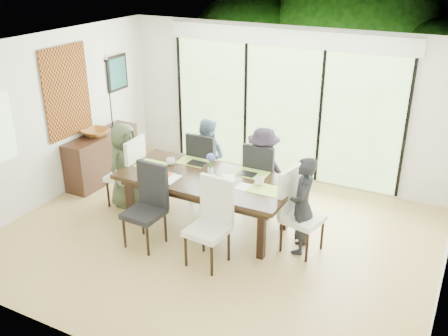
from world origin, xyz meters
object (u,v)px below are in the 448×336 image
at_px(table_top, 206,179).
at_px(person_left_end, 125,165).
at_px(person_far_right, 263,170).
at_px(chair_near_right, 207,224).
at_px(cup_a, 171,161).
at_px(chair_far_right, 263,176).
at_px(vase, 211,172).
at_px(chair_left_end, 124,171).
at_px(chair_right_end, 303,213).
at_px(chair_near_left, 143,208).
at_px(sideboard, 102,157).
at_px(person_far_left, 207,159).
at_px(bowl, 96,133).
at_px(cup_b, 212,178).
at_px(cup_c, 259,182).
at_px(laptop, 154,168).
at_px(person_right_end, 302,206).
at_px(chair_far_left, 207,164).

bearing_deg(table_top, person_left_end, 180.00).
bearing_deg(person_far_right, chair_near_right, 81.62).
height_order(person_left_end, cup_a, person_left_end).
bearing_deg(chair_far_right, vase, 56.14).
height_order(chair_left_end, chair_far_right, same).
distance_m(chair_right_end, chair_near_left, 2.18).
distance_m(person_left_end, cup_a, 0.81).
relative_size(chair_near_right, sideboard, 0.77).
relative_size(chair_left_end, chair_near_left, 1.00).
distance_m(person_left_end, person_far_left, 1.32).
bearing_deg(person_far_left, cup_a, 63.57).
relative_size(person_far_right, vase, 10.75).
bearing_deg(bowl, chair_far_right, 6.57).
height_order(cup_a, cup_b, cup_a).
xyz_separation_m(vase, bowl, (-2.52, 0.45, 0.05)).
xyz_separation_m(table_top, sideboard, (-2.47, 0.60, -0.34)).
xyz_separation_m(chair_near_right, bowl, (-2.97, 1.37, 0.33)).
bearing_deg(cup_c, chair_near_left, -143.27).
distance_m(vase, laptop, 0.91).
bearing_deg(cup_a, table_top, -12.09).
bearing_deg(person_left_end, cup_b, -90.42).
bearing_deg(sideboard, person_right_end, -8.68).
bearing_deg(cup_c, vase, -176.19).
relative_size(chair_near_right, person_far_left, 0.85).
xyz_separation_m(table_top, vase, (0.05, 0.05, 0.10)).
xyz_separation_m(person_far_right, cup_a, (-1.25, -0.68, 0.16)).
xyz_separation_m(cup_c, bowl, (-3.27, 0.40, 0.07)).
distance_m(chair_near_right, vase, 1.06).
distance_m(chair_right_end, person_far_right, 1.27).
xyz_separation_m(chair_left_end, chair_far_right, (2.05, 0.85, 0.00)).
bearing_deg(laptop, person_far_right, 1.08).
bearing_deg(sideboard, chair_left_end, -31.92).
xyz_separation_m(chair_far_left, vase, (0.50, -0.80, 0.28)).
distance_m(person_left_end, vase, 1.54).
distance_m(person_left_end, bowl, 1.13).
bearing_deg(chair_far_left, laptop, 65.97).
height_order(chair_left_end, person_far_left, person_far_left).
bearing_deg(chair_near_left, chair_left_end, 141.59).
relative_size(chair_far_left, chair_near_right, 1.00).
xyz_separation_m(person_left_end, bowl, (-0.99, 0.50, 0.23)).
distance_m(chair_right_end, cup_a, 2.22).
bearing_deg(chair_far_left, person_left_end, 38.34).
bearing_deg(cup_c, chair_right_end, -8.13).
bearing_deg(chair_left_end, person_far_right, 109.01).
xyz_separation_m(chair_far_left, cup_c, (1.25, -0.75, 0.27)).
distance_m(chair_left_end, chair_near_left, 1.33).
bearing_deg(bowl, cup_c, -7.02).
bearing_deg(chair_near_left, sideboard, 145.79).
distance_m(laptop, cup_c, 1.66).
xyz_separation_m(chair_near_left, person_right_end, (1.98, 0.87, 0.10)).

